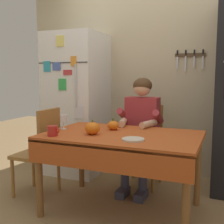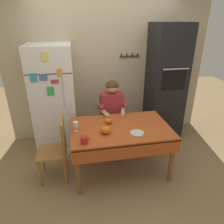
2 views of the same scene
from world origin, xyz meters
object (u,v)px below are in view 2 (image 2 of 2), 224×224
object	(u,v)px
refrigerator	(54,100)
wall_oven	(165,84)
chair_left_side	(57,147)
pumpkin_large	(109,121)
serving_tray	(137,133)
chair_behind_person	(110,118)
coffee_mug	(84,140)
pumpkin_medium	(106,130)
seated_person	(112,111)
dining_table	(121,133)
wine_glass	(76,125)

from	to	relation	value
refrigerator	wall_oven	xyz separation A→B (m)	(2.00, 0.04, 0.15)
chair_left_side	wall_oven	bearing A→B (deg)	24.57
pumpkin_large	serving_tray	xyz separation A→B (m)	(0.33, -0.36, -0.04)
chair_behind_person	coffee_mug	bearing A→B (deg)	-115.65
refrigerator	chair_left_side	size ratio (longest dim) A/B	1.94
chair_left_side	chair_behind_person	bearing A→B (deg)	40.37
pumpkin_medium	serving_tray	distance (m)	0.43
seated_person	dining_table	bearing A→B (deg)	-89.54
coffee_mug	serving_tray	world-z (taller)	coffee_mug
coffee_mug	chair_behind_person	bearing A→B (deg)	64.35
seated_person	wine_glass	bearing A→B (deg)	-136.27
wine_glass	pumpkin_large	bearing A→B (deg)	17.24
pumpkin_medium	chair_behind_person	bearing A→B (deg)	75.71
coffee_mug	wine_glass	xyz separation A→B (m)	(-0.09, 0.32, 0.06)
wall_oven	dining_table	world-z (taller)	wall_oven
pumpkin_large	chair_left_side	bearing A→B (deg)	-170.05
seated_person	serving_tray	xyz separation A→B (m)	(0.18, -0.80, 0.01)
chair_left_side	pumpkin_medium	distance (m)	0.74
wall_oven	chair_behind_person	world-z (taller)	wall_oven
dining_table	chair_left_side	size ratio (longest dim) A/B	1.51
serving_tray	wall_oven	bearing A→B (deg)	52.17
coffee_mug	pumpkin_medium	size ratio (longest dim) A/B	0.86
coffee_mug	dining_table	bearing A→B (deg)	29.70
seated_person	chair_left_side	bearing A→B (deg)	-147.40
dining_table	pumpkin_medium	distance (m)	0.30
coffee_mug	pumpkin_large	world-z (taller)	pumpkin_large
chair_behind_person	coffee_mug	size ratio (longest dim) A/B	7.90
serving_tray	refrigerator	bearing A→B (deg)	136.23
refrigerator	wine_glass	size ratio (longest dim) A/B	12.63
wall_oven	pumpkin_large	world-z (taller)	wall_oven
pumpkin_large	wine_glass	bearing A→B (deg)	-162.76
wine_glass	pumpkin_large	world-z (taller)	wine_glass
seated_person	pumpkin_medium	distance (m)	0.75
wine_glass	chair_behind_person	bearing A→B (deg)	51.66
dining_table	seated_person	size ratio (longest dim) A/B	1.12
dining_table	serving_tray	world-z (taller)	serving_tray
refrigerator	serving_tray	bearing A→B (deg)	-43.77
serving_tray	pumpkin_large	bearing A→B (deg)	132.04
pumpkin_large	pumpkin_medium	size ratio (longest dim) A/B	0.82
wine_glass	serving_tray	bearing A→B (deg)	-15.10
wine_glass	pumpkin_large	size ratio (longest dim) A/B	1.27
wine_glass	serving_tray	world-z (taller)	wine_glass
dining_table	pumpkin_medium	xyz separation A→B (m)	(-0.24, -0.11, 0.14)
refrigerator	chair_left_side	xyz separation A→B (m)	(0.05, -0.85, -0.39)
chair_behind_person	chair_left_side	world-z (taller)	same
refrigerator	pumpkin_large	world-z (taller)	refrigerator
seated_person	pumpkin_medium	bearing A→B (deg)	-107.85
pumpkin_medium	coffee_mug	bearing A→B (deg)	-147.20
refrigerator	coffee_mug	distance (m)	1.26
wine_glass	pumpkin_medium	size ratio (longest dim) A/B	1.04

